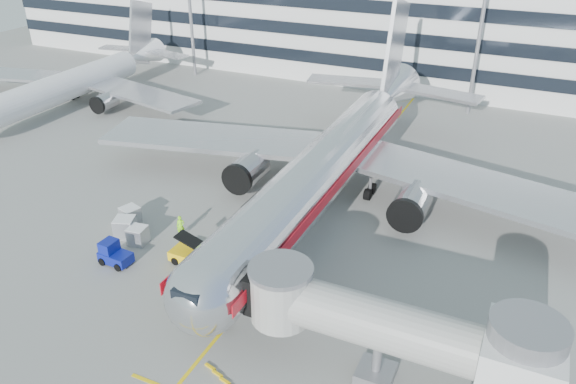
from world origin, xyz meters
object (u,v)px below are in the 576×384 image
at_px(main_jet, 332,160).
at_px(cargo_container_right, 130,215).
at_px(belt_loader, 200,257).
at_px(baggage_tug, 114,254).
at_px(ramp_worker, 181,226).
at_px(cargo_container_left, 138,235).
at_px(cargo_container_front, 125,227).

xyz_separation_m(main_jet, cargo_container_right, (-14.54, -11.36, -3.46)).
height_order(belt_loader, baggage_tug, belt_loader).
height_order(belt_loader, ramp_worker, belt_loader).
bearing_deg(belt_loader, baggage_tug, -157.51).
height_order(main_jet, ramp_worker, main_jet).
distance_m(cargo_container_left, cargo_container_right, 3.58).
xyz_separation_m(main_jet, belt_loader, (-5.48, -14.22, -3.53)).
bearing_deg(cargo_container_front, baggage_tug, -63.46).
height_order(baggage_tug, ramp_worker, baggage_tug).
height_order(main_jet, baggage_tug, main_jet).
relative_size(main_jet, belt_loader, 9.87).
distance_m(main_jet, ramp_worker, 14.96).
bearing_deg(belt_loader, ramp_worker, 142.05).
bearing_deg(main_jet, cargo_container_right, -142.01).
height_order(cargo_container_right, ramp_worker, ramp_worker).
bearing_deg(cargo_container_front, cargo_container_left, -14.88).
relative_size(belt_loader, cargo_container_front, 2.48).
xyz_separation_m(cargo_container_left, cargo_container_right, (-2.69, 2.37, 0.02)).
bearing_deg(baggage_tug, belt_loader, 22.49).
distance_m(baggage_tug, cargo_container_left, 3.10).
height_order(cargo_container_left, ramp_worker, ramp_worker).
height_order(baggage_tug, cargo_container_front, baggage_tug).
xyz_separation_m(belt_loader, ramp_worker, (-3.81, 2.97, 0.24)).
distance_m(baggage_tug, cargo_container_front, 3.96).
bearing_deg(baggage_tug, cargo_container_front, 116.54).
relative_size(belt_loader, cargo_container_right, 2.81).
bearing_deg(ramp_worker, belt_loader, -73.36).
height_order(cargo_container_right, cargo_container_front, cargo_container_front).
bearing_deg(baggage_tug, cargo_container_left, 91.40).
relative_size(main_jet, cargo_container_left, 32.19).
distance_m(belt_loader, cargo_container_left, 6.39).
bearing_deg(main_jet, cargo_container_front, -135.58).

